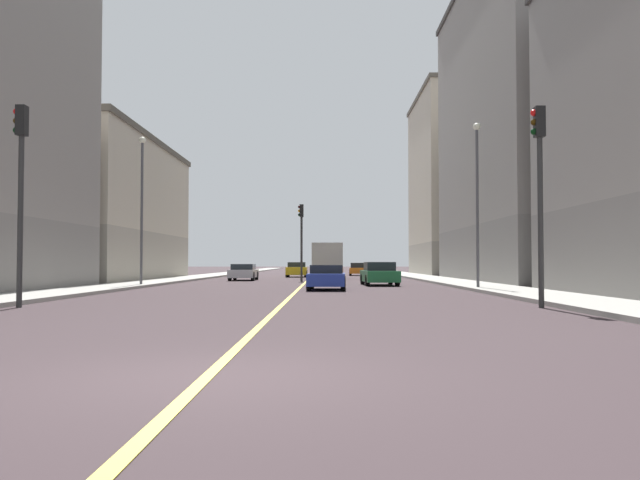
% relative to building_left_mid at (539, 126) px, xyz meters
% --- Properties ---
extents(ground_plane, '(400.00, 400.00, 0.00)m').
position_rel_building_left_mid_xyz_m(ground_plane, '(-15.94, -36.90, -10.67)').
color(ground_plane, '#362A2D').
rests_on(ground_plane, ground).
extents(sidewalk_left, '(2.99, 168.00, 0.15)m').
position_rel_building_left_mid_xyz_m(sidewalk_left, '(-6.39, 12.10, -10.59)').
color(sidewalk_left, '#9E9B93').
rests_on(sidewalk_left, ground).
extents(sidewalk_right, '(2.99, 168.00, 0.15)m').
position_rel_building_left_mid_xyz_m(sidewalk_right, '(-25.50, 12.10, -10.59)').
color(sidewalk_right, '#9E9B93').
rests_on(sidewalk_right, ground).
extents(lane_center_stripe, '(0.16, 154.00, 0.01)m').
position_rel_building_left_mid_xyz_m(lane_center_stripe, '(-15.94, 12.10, -10.66)').
color(lane_center_stripe, '#E5D14C').
rests_on(lane_center_stripe, ground).
extents(building_left_mid, '(10.09, 23.28, 21.32)m').
position_rel_building_left_mid_xyz_m(building_left_mid, '(0.00, 0.00, 0.00)').
color(building_left_mid, slate).
rests_on(building_left_mid, ground).
extents(building_left_far, '(10.09, 17.01, 18.87)m').
position_rel_building_left_mid_xyz_m(building_left_far, '(0.00, 23.83, -1.23)').
color(building_left_far, '#9D9688').
rests_on(building_left_far, ground).
extents(building_right_midblock, '(10.09, 22.08, 10.38)m').
position_rel_building_left_mid_xyz_m(building_right_midblock, '(-31.89, 3.31, -5.47)').
color(building_right_midblock, '#9D9688').
rests_on(building_right_midblock, ground).
extents(traffic_light_left_near, '(0.40, 0.32, 5.92)m').
position_rel_building_left_mid_xyz_m(traffic_light_left_near, '(-8.30, -25.33, -6.83)').
color(traffic_light_left_near, '#2D2D2D').
rests_on(traffic_light_left_near, ground).
extents(traffic_light_right_near, '(0.40, 0.32, 5.99)m').
position_rel_building_left_mid_xyz_m(traffic_light_right_near, '(-23.62, -25.33, -6.79)').
color(traffic_light_right_near, '#2D2D2D').
rests_on(traffic_light_right_near, ground).
extents(traffic_light_median_far, '(0.40, 0.32, 5.49)m').
position_rel_building_left_mid_xyz_m(traffic_light_median_far, '(-16.35, 2.22, -7.09)').
color(traffic_light_median_far, '#2D2D2D').
rests_on(traffic_light_median_far, ground).
extents(street_lamp_left_near, '(0.36, 0.36, 7.92)m').
position_rel_building_left_mid_xyz_m(street_lamp_left_near, '(-7.28, -13.05, -5.78)').
color(street_lamp_left_near, '#4C4C51').
rests_on(street_lamp_left_near, ground).
extents(street_lamp_right_near, '(0.36, 0.36, 8.04)m').
position_rel_building_left_mid_xyz_m(street_lamp_right_near, '(-24.61, -9.14, -5.72)').
color(street_lamp_right_near, '#4C4C51').
rests_on(street_lamp_right_near, ground).
extents(car_orange, '(2.04, 4.52, 1.29)m').
position_rel_building_left_mid_xyz_m(car_orange, '(-11.28, 21.86, -10.04)').
color(car_orange, orange).
rests_on(car_orange, ground).
extents(car_black, '(1.93, 4.13, 1.30)m').
position_rel_building_left_mid_xyz_m(car_black, '(-14.29, 25.82, -10.03)').
color(car_black, black).
rests_on(car_black, ground).
extents(car_yellow, '(1.90, 4.30, 1.35)m').
position_rel_building_left_mid_xyz_m(car_yellow, '(-17.25, 15.02, -10.02)').
color(car_yellow, gold).
rests_on(car_yellow, ground).
extents(car_blue, '(1.92, 4.09, 1.20)m').
position_rel_building_left_mid_xyz_m(car_blue, '(-14.54, -12.81, -10.07)').
color(car_blue, '#23389E').
rests_on(car_blue, ground).
extents(car_green, '(2.04, 4.54, 1.35)m').
position_rel_building_left_mid_xyz_m(car_green, '(-11.49, -6.55, -10.01)').
color(car_green, '#1E6B38').
rests_on(car_green, ground).
extents(car_silver, '(1.90, 4.51, 1.21)m').
position_rel_building_left_mid_xyz_m(car_silver, '(-20.69, 3.86, -10.06)').
color(car_silver, silver).
rests_on(car_silver, ground).
extents(box_truck, '(2.45, 7.82, 2.82)m').
position_rel_building_left_mid_xyz_m(box_truck, '(-14.49, 8.35, -9.15)').
color(box_truck, navy).
rests_on(box_truck, ground).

